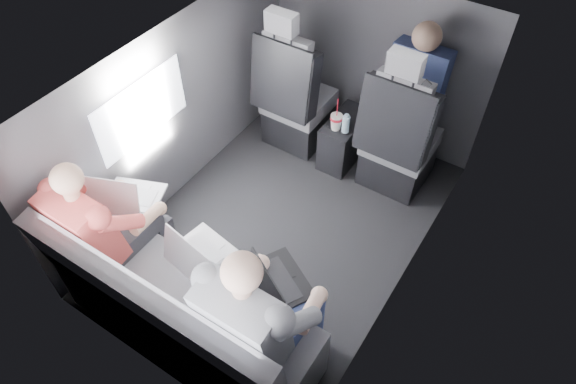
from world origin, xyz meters
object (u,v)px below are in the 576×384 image
Objects in this scene: water_bottle at (346,124)px; passenger_rear_right at (261,316)px; front_seat_right at (398,144)px; passenger_front_right at (416,86)px; rear_bench at (183,315)px; laptop_white at (126,196)px; laptop_silver at (200,254)px; soda_cup at (336,121)px; laptop_black at (274,283)px; front_seat_left at (295,103)px; passenger_rear_left at (107,226)px; center_console at (344,139)px.

water_bottle is 0.13× the size of passenger_rear_right.
front_seat_right is 0.44m from passenger_front_right.
passenger_rear_right is (0.49, 0.09, 0.33)m from rear_bench.
water_bottle is 0.38× the size of laptop_white.
laptop_white is at bearing 172.03° from laptop_silver.
soda_cup is 1.67× the size of water_bottle.
laptop_white reaches higher than laptop_black.
water_bottle is (0.51, -0.09, 0.08)m from front_seat_left.
passenger_rear_right is (1.09, -0.00, 0.03)m from passenger_rear_left.
front_seat_right is at bearing 76.69° from rear_bench.
center_console is 0.30× the size of rear_bench.
passenger_front_right reaches higher than water_bottle.
center_console is at bearing -152.27° from passenger_front_right.
laptop_black is at bearing -75.81° from water_bottle.
front_seat_left reaches higher than water_bottle.
center_console is 1.81m from laptop_white.
water_bottle is at bearing 104.19° from laptop_black.
passenger_front_right is at bearing 16.61° from front_seat_left.
front_seat_right is at bearing 89.71° from laptop_black.
center_console is at bearing 104.97° from passenger_rear_right.
laptop_black is at bearing -1.09° from laptop_white.
center_console is at bearing 89.84° from laptop_silver.
soda_cup is 1.59m from laptop_black.
laptop_black is 0.21m from passenger_rear_right.
water_bottle is at bearing 68.96° from passenger_rear_left.
center_console is 1.96m from passenger_rear_right.
front_seat_left is 0.79× the size of rear_bench.
passenger_rear_right is at bearing -10.83° from laptop_white.
laptop_black is at bearing -72.98° from soda_cup.
front_seat_right is at bearing 59.83° from passenger_rear_left.
laptop_black is at bearing -74.98° from center_console.
laptop_white is 0.66m from laptop_silver.
center_console is at bearing 81.05° from soda_cup.
center_console is at bearing 5.07° from front_seat_left.
front_seat_right is 2.90× the size of laptop_white.
front_seat_left is 1.82m from passenger_rear_left.
laptop_white is at bearing -120.19° from passenger_front_right.
front_seat_right is 1.82m from passenger_rear_right.
passenger_front_right reaches higher than laptop_silver.
passenger_rear_right is at bearing -75.03° from center_console.
front_seat_right is 2.10m from passenger_rear_left.
laptop_black is 0.58× the size of passenger_front_right.
passenger_rear_right is at bearing -75.77° from water_bottle.
passenger_rear_left is (-0.15, -1.81, 0.21)m from front_seat_left.
passenger_rear_left is (-0.60, -1.85, 0.41)m from center_console.
laptop_white is (-0.21, -1.59, 0.24)m from front_seat_left.
passenger_front_right is (0.41, 2.16, 0.44)m from rear_bench.
front_seat_right reaches higher than laptop_black.
water_bottle is at bearing -166.66° from front_seat_right.
water_bottle is 1.78m from passenger_rear_right.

